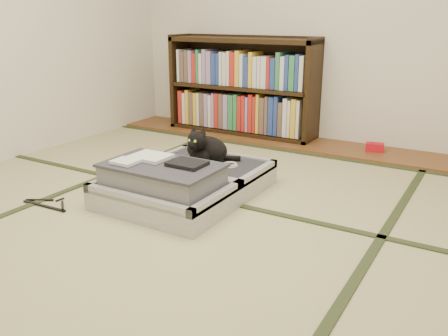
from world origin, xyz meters
The scene contains 9 objects.
floor centered at (0.00, 0.00, 0.00)m, with size 4.50×4.50×0.00m, color tan.
wood_strip centered at (0.00, 2.00, 0.01)m, with size 4.00×0.50×0.02m, color brown.
red_item centered at (0.56, 2.03, 0.06)m, with size 0.15×0.09×0.07m, color red.
tatami_borders centered at (0.00, 0.49, 0.00)m, with size 4.00×4.50×0.01m.
bookcase centered at (-0.77, 2.07, 0.45)m, with size 1.50×0.34×0.96m.
suitcase centered at (-0.25, 0.34, 0.11)m, with size 0.79×1.06×0.31m.
cat centered at (-0.27, 0.63, 0.26)m, with size 0.35×0.35×0.28m.
cable_coil centered at (-0.09, 0.66, 0.16)m, with size 0.11×0.11×0.03m.
hanger centered at (-0.90, -0.20, 0.01)m, with size 0.36×0.17×0.01m.
Camera 1 is at (1.45, -2.00, 1.13)m, focal length 38.00 mm.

